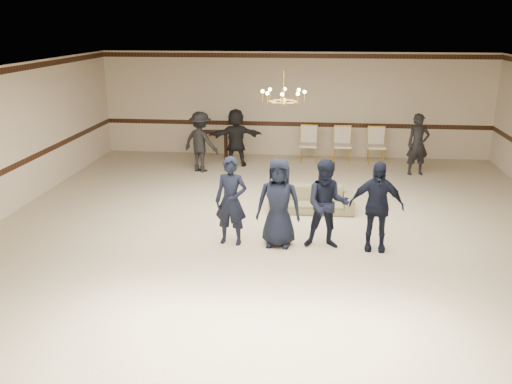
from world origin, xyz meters
TOP-DOWN VIEW (x-y plane):
  - room at (0.00, 0.00)m, footprint 12.01×14.01m
  - chair_rail at (0.00, 6.99)m, footprint 12.00×0.02m
  - crown_molding at (0.00, 6.99)m, footprint 12.00×0.02m
  - chandelier at (0.00, 1.00)m, footprint 0.94×0.94m
  - boy_a at (-0.88, -0.33)m, footprint 0.67×0.48m
  - boy_b at (0.02, -0.33)m, footprint 0.86×0.59m
  - boy_c at (0.92, -0.33)m, footprint 0.83×0.65m
  - boy_d at (1.82, -0.33)m, footprint 1.02×0.48m
  - settee at (0.62, 1.70)m, footprint 1.91×0.78m
  - adult_left at (-2.53, 4.80)m, footprint 1.26×1.03m
  - adult_mid at (-1.63, 5.50)m, footprint 1.65×0.86m
  - adult_right at (3.47, 5.10)m, footprint 0.68×0.51m
  - banquet_chair_left at (0.48, 6.19)m, footprint 0.56×0.56m
  - banquet_chair_mid at (1.48, 6.19)m, footprint 0.55×0.55m
  - banquet_chair_right at (2.48, 6.19)m, footprint 0.54×0.54m
  - console_table at (-2.52, 6.39)m, footprint 1.04×0.51m

SIDE VIEW (x-z plane):
  - settee at x=0.62m, z-range 0.00..0.55m
  - console_table at x=-2.52m, z-range 0.00..0.85m
  - banquet_chair_left at x=0.48m, z-range 0.00..1.07m
  - banquet_chair_mid at x=1.48m, z-range 0.00..1.07m
  - banquet_chair_right at x=2.48m, z-range 0.00..1.07m
  - adult_left at x=-2.53m, z-range 0.00..1.70m
  - adult_mid at x=-1.63m, z-range 0.00..1.70m
  - adult_right at x=3.47m, z-range 0.00..1.70m
  - boy_a at x=-0.88m, z-range 0.00..1.70m
  - boy_b at x=0.02m, z-range 0.00..1.70m
  - boy_c at x=0.92m, z-range 0.00..1.70m
  - boy_d at x=1.82m, z-range 0.00..1.70m
  - chair_rail at x=0.00m, z-range 0.93..1.07m
  - room at x=0.00m, z-range -0.01..3.20m
  - chandelier at x=0.00m, z-range 2.43..3.32m
  - crown_molding at x=0.00m, z-range 3.01..3.15m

